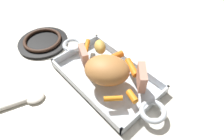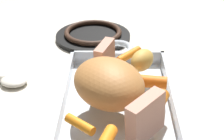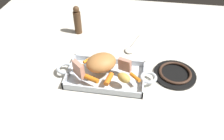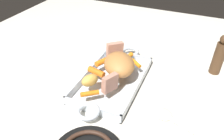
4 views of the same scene
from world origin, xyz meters
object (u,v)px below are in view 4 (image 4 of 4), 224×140
object	(u,v)px
baby_carrot_southwest	(136,63)
baby_carrot_northwest	(129,56)
serving_spoon	(175,121)
pepper_mill	(219,56)
pork_roast	(119,64)
roast_slice_thin	(110,83)
roasting_dish	(113,80)
baby_carrot_northeast	(90,93)
baby_carrot_short	(103,61)
potato_corner	(90,80)
baby_carrot_long	(96,72)
roast_slice_thick	(115,50)

from	to	relation	value
baby_carrot_southwest	baby_carrot_northwest	bearing A→B (deg)	-126.87
serving_spoon	pepper_mill	distance (m)	0.36
pork_roast	pepper_mill	xyz separation A→B (m)	(-0.21, 0.34, 0.00)
roast_slice_thin	roasting_dish	bearing A→B (deg)	-163.06
baby_carrot_northeast	baby_carrot_short	bearing A→B (deg)	-167.68
baby_carrot_northeast	potato_corner	size ratio (longest dim) A/B	0.98
pork_roast	baby_carrot_long	distance (m)	0.09
baby_carrot_short	pepper_mill	size ratio (longest dim) A/B	0.41
roast_slice_thick	baby_carrot_northwest	bearing A→B (deg)	106.71
roasting_dish	serving_spoon	size ratio (longest dim) A/B	2.41
baby_carrot_northwest	baby_carrot_long	distance (m)	0.17
serving_spoon	potato_corner	bearing A→B (deg)	15.54
baby_carrot_short	potato_corner	world-z (taller)	potato_corner
roast_slice_thick	baby_carrot_short	bearing A→B (deg)	-22.69
baby_carrot_northwest	roast_slice_thin	bearing A→B (deg)	2.58
baby_carrot_northeast	serving_spoon	bearing A→B (deg)	96.43
baby_carrot_short	baby_carrot_southwest	bearing A→B (deg)	109.93
roast_slice_thin	baby_carrot_northwest	xyz separation A→B (m)	(-0.22, -0.01, -0.02)
baby_carrot_long	serving_spoon	size ratio (longest dim) A/B	0.35
baby_carrot_southwest	baby_carrot_short	world-z (taller)	baby_carrot_short
baby_carrot_long	serving_spoon	distance (m)	0.33
roast_slice_thin	potato_corner	bearing A→B (deg)	-86.35
potato_corner	roast_slice_thin	bearing A→B (deg)	93.65
baby_carrot_northwest	serving_spoon	bearing A→B (deg)	45.53
serving_spoon	roast_slice_thin	bearing A→B (deg)	13.38
roast_slice_thick	serving_spoon	xyz separation A→B (m)	(0.22, 0.30, -0.07)
potato_corner	pepper_mill	distance (m)	0.52
baby_carrot_northeast	baby_carrot_short	distance (m)	0.19
baby_carrot_northwest	pepper_mill	world-z (taller)	pepper_mill
roasting_dish	potato_corner	xyz separation A→B (m)	(0.09, -0.05, 0.05)
roast_slice_thin	baby_carrot_northwest	size ratio (longest dim) A/B	1.45
roast_slice_thick	pepper_mill	xyz separation A→B (m)	(-0.12, 0.40, 0.01)
roasting_dish	pork_roast	distance (m)	0.07
potato_corner	roast_slice_thick	bearing A→B (deg)	177.38
roasting_dish	roast_slice_thin	world-z (taller)	roast_slice_thin
roast_slice_thin	serving_spoon	world-z (taller)	roast_slice_thin
pork_roast	baby_carrot_long	xyz separation A→B (m)	(0.05, -0.07, -0.03)
roasting_dish	baby_carrot_short	world-z (taller)	baby_carrot_short
roasting_dish	baby_carrot_long	bearing A→B (deg)	-67.31
pork_roast	potato_corner	bearing A→B (deg)	-30.43
baby_carrot_long	baby_carrot_short	distance (m)	0.08
baby_carrot_short	serving_spoon	distance (m)	0.36
baby_carrot_long	baby_carrot_short	world-z (taller)	same
baby_carrot_northeast	baby_carrot_long	distance (m)	0.12
roast_slice_thick	pepper_mill	bearing A→B (deg)	106.27
roast_slice_thick	serving_spoon	size ratio (longest dim) A/B	0.35
pork_roast	baby_carrot_southwest	distance (m)	0.09
roasting_dish	pepper_mill	size ratio (longest dim) A/B	2.79
roast_slice_thick	baby_carrot_southwest	bearing A→B (deg)	80.88
baby_carrot_northwest	baby_carrot_northeast	size ratio (longest dim) A/B	0.66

